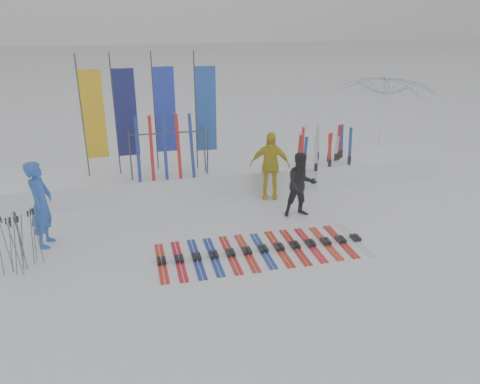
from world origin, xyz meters
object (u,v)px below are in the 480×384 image
object	(u,v)px
person_blue	(41,204)
person_yellow	(270,166)
person_black	(301,185)
ski_row	(262,249)
ski_rack	(169,148)
tent_canopy	(382,118)

from	to	relation	value
person_blue	person_yellow	distance (m)	5.71
person_blue	person_yellow	size ratio (longest dim) A/B	1.05
person_black	ski_row	xyz separation A→B (m)	(-1.42, -1.54, -0.78)
person_black	ski_rack	xyz separation A→B (m)	(-2.98, 2.04, 0.57)
person_black	tent_canopy	world-z (taller)	tent_canopy
person_blue	person_yellow	xyz separation A→B (m)	(5.52, 1.44, -0.04)
person_black	ski_row	world-z (taller)	person_black
person_yellow	ski_rack	distance (m)	2.73
person_yellow	ski_rack	xyz separation A→B (m)	(-2.59, 0.73, 0.47)
tent_canopy	person_blue	bearing A→B (deg)	-159.47
person_yellow	tent_canopy	world-z (taller)	tent_canopy
person_yellow	ski_rack	world-z (taller)	ski_rack
person_yellow	ski_row	distance (m)	3.16
person_blue	ski_rack	bearing A→B (deg)	-43.63
person_black	person_yellow	world-z (taller)	person_yellow
tent_canopy	ski_row	bearing A→B (deg)	-137.25
tent_canopy	ski_rack	xyz separation A→B (m)	(-7.18, -1.62, -0.05)
ski_row	person_blue	bearing A→B (deg)	162.57
person_black	ski_rack	bearing A→B (deg)	146.95
person_blue	person_black	distance (m)	5.92
person_yellow	person_black	bearing A→B (deg)	-56.97
person_yellow	ski_row	world-z (taller)	person_yellow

